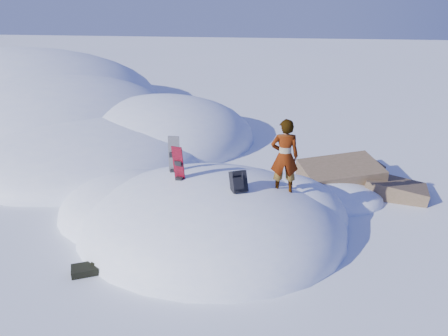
# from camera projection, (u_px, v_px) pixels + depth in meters

# --- Properties ---
(ground) EXTENTS (120.00, 120.00, 0.00)m
(ground) POSITION_uv_depth(u_px,v_px,m) (211.00, 230.00, 11.44)
(ground) COLOR white
(ground) RESTS_ON ground
(snow_mound) EXTENTS (8.00, 6.00, 3.00)m
(snow_mound) POSITION_uv_depth(u_px,v_px,m) (206.00, 225.00, 11.68)
(snow_mound) COLOR white
(snow_mound) RESTS_ON ground
(snow_ridge) EXTENTS (21.50, 18.50, 6.40)m
(snow_ridge) POSITION_uv_depth(u_px,v_px,m) (41.00, 119.00, 21.93)
(snow_ridge) COLOR white
(snow_ridge) RESTS_ON ground
(rock_outcrop) EXTENTS (4.68, 4.41, 1.68)m
(rock_outcrop) POSITION_uv_depth(u_px,v_px,m) (344.00, 191.00, 13.70)
(rock_outcrop) COLOR brown
(rock_outcrop) RESTS_ON ground
(snowboard_red) EXTENTS (0.32, 0.31, 1.45)m
(snowboard_red) POSITION_uv_depth(u_px,v_px,m) (179.00, 173.00, 10.80)
(snowboard_red) COLOR #AE0924
(snowboard_red) RESTS_ON snow_mound
(snowboard_dark) EXTENTS (0.30, 0.18, 1.58)m
(snowboard_dark) POSITION_uv_depth(u_px,v_px,m) (174.00, 165.00, 11.43)
(snowboard_dark) COLOR black
(snowboard_dark) RESTS_ON snow_mound
(backpack) EXTENTS (0.51, 0.57, 0.61)m
(backpack) POSITION_uv_depth(u_px,v_px,m) (238.00, 182.00, 10.22)
(backpack) COLOR black
(backpack) RESTS_ON snow_mound
(gear_pile) EXTENTS (0.79, 0.62, 0.21)m
(gear_pile) POSITION_uv_depth(u_px,v_px,m) (88.00, 269.00, 9.61)
(gear_pile) COLOR black
(gear_pile) RESTS_ON ground
(person) EXTENTS (0.72, 0.51, 1.85)m
(person) POSITION_uv_depth(u_px,v_px,m) (285.00, 156.00, 10.43)
(person) COLOR slate
(person) RESTS_ON snow_mound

